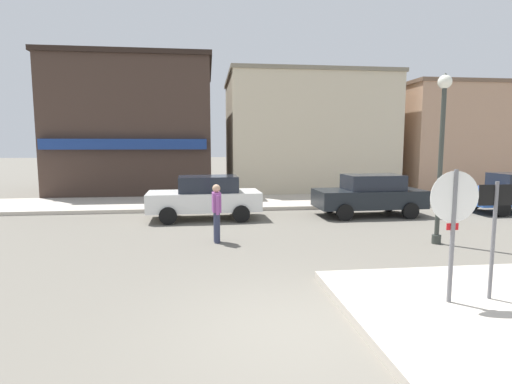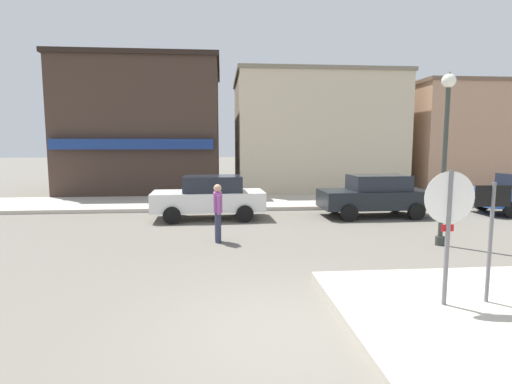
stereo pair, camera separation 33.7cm
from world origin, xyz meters
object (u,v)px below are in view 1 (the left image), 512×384
at_px(parked_car_nearest, 205,197).
at_px(pedestrian_crossing_near, 217,211).
at_px(one_way_sign, 494,229).
at_px(lamp_post, 442,134).
at_px(stop_sign, 453,219).
at_px(parked_car_second, 369,195).

xyz_separation_m(parked_car_nearest, pedestrian_crossing_near, (0.33, -3.54, 0.06)).
xyz_separation_m(one_way_sign, parked_car_nearest, (-4.71, 8.52, -0.52)).
height_order(one_way_sign, lamp_post, lamp_post).
bearing_deg(one_way_sign, pedestrian_crossing_near, 131.30).
height_order(stop_sign, pedestrian_crossing_near, stop_sign).
bearing_deg(pedestrian_crossing_near, one_way_sign, -48.70).
distance_m(stop_sign, pedestrian_crossing_near, 6.24).
height_order(parked_car_nearest, parked_car_second, same).
bearing_deg(stop_sign, lamp_post, 61.00).
xyz_separation_m(stop_sign, parked_car_second, (2.19, 8.49, -0.71)).
bearing_deg(lamp_post, pedestrian_crossing_near, 171.75).
bearing_deg(parked_car_nearest, parked_car_second, -0.75).
relative_size(lamp_post, parked_car_nearest, 1.12).
xyz_separation_m(lamp_post, parked_car_nearest, (-6.27, 4.40, -2.15)).
relative_size(parked_car_nearest, pedestrian_crossing_near, 2.53).
bearing_deg(stop_sign, parked_car_second, 75.51).
height_order(stop_sign, one_way_sign, stop_sign).
relative_size(stop_sign, one_way_sign, 1.10).
distance_m(stop_sign, parked_car_nearest, 9.47).
distance_m(stop_sign, one_way_sign, 0.77).
bearing_deg(lamp_post, stop_sign, -119.00).
relative_size(parked_car_second, pedestrian_crossing_near, 2.51).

